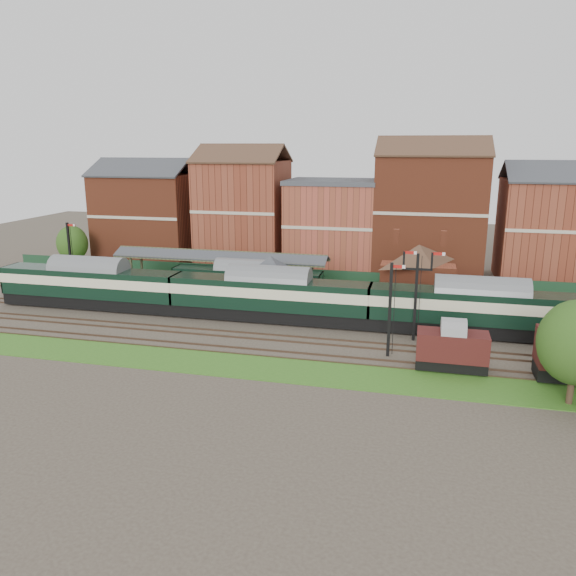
% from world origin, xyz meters
% --- Properties ---
extents(ground, '(160.00, 160.00, 0.00)m').
position_xyz_m(ground, '(0.00, 0.00, 0.00)').
color(ground, '#473D33').
rests_on(ground, ground).
extents(grass_back, '(90.00, 4.50, 0.06)m').
position_xyz_m(grass_back, '(0.00, 16.00, 0.03)').
color(grass_back, '#2D6619').
rests_on(grass_back, ground).
extents(grass_front, '(90.00, 5.00, 0.06)m').
position_xyz_m(grass_front, '(0.00, -12.00, 0.03)').
color(grass_front, '#2D6619').
rests_on(grass_front, ground).
extents(fence, '(90.00, 0.12, 1.50)m').
position_xyz_m(fence, '(0.00, 18.00, 0.75)').
color(fence, '#193823').
rests_on(fence, ground).
extents(platform, '(55.00, 3.40, 1.00)m').
position_xyz_m(platform, '(-5.00, 9.75, 0.50)').
color(platform, '#2D2D2D').
rests_on(platform, ground).
extents(signal_box, '(5.40, 5.40, 6.00)m').
position_xyz_m(signal_box, '(-3.00, 3.25, 3.19)').
color(signal_box, '#5D7150').
rests_on(signal_box, ground).
extents(brick_hut, '(3.20, 2.64, 2.94)m').
position_xyz_m(brick_hut, '(5.00, 3.25, 1.20)').
color(brick_hut, brown).
rests_on(brick_hut, ground).
extents(station_building, '(8.10, 8.10, 5.90)m').
position_xyz_m(station_building, '(12.00, 9.75, 3.96)').
color(station_building, brown).
rests_on(station_building, platform).
extents(canopy, '(26.00, 3.89, 4.08)m').
position_xyz_m(canopy, '(-11.00, 9.75, 4.58)').
color(canopy, '#42482D').
rests_on(canopy, platform).
extents(semaphore_bracket, '(3.60, 0.25, 8.18)m').
position_xyz_m(semaphore_bracket, '(12.04, -2.50, 4.63)').
color(semaphore_bracket, black).
rests_on(semaphore_bracket, ground).
extents(semaphore_platform_end, '(1.23, 0.25, 8.00)m').
position_xyz_m(semaphore_platform_end, '(-29.98, 8.00, 4.16)').
color(semaphore_platform_end, black).
rests_on(semaphore_platform_end, ground).
extents(semaphore_siding, '(1.23, 0.25, 8.00)m').
position_xyz_m(semaphore_siding, '(10.02, -7.00, 4.16)').
color(semaphore_siding, black).
rests_on(semaphore_siding, ground).
extents(town_backdrop, '(69.00, 10.00, 16.00)m').
position_xyz_m(town_backdrop, '(-0.18, 25.00, 7.00)').
color(town_backdrop, brown).
rests_on(town_backdrop, ground).
extents(dmu_train, '(60.04, 3.15, 4.61)m').
position_xyz_m(dmu_train, '(-2.25, 0.00, 2.68)').
color(dmu_train, black).
rests_on(dmu_train, ground).
extents(platform_railcar, '(17.06, 2.69, 3.93)m').
position_xyz_m(platform_railcar, '(-6.62, 6.50, 2.31)').
color(platform_railcar, black).
rests_on(platform_railcar, ground).
extents(goods_van_a, '(5.42, 2.35, 3.29)m').
position_xyz_m(goods_van_a, '(15.01, -9.00, 1.89)').
color(goods_van_a, black).
rests_on(goods_van_a, ground).
extents(tree_back, '(4.29, 4.29, 6.26)m').
position_xyz_m(tree_back, '(-35.42, 16.45, 3.78)').
color(tree_back, '#382619').
rests_on(tree_back, ground).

